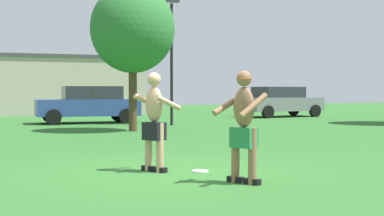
# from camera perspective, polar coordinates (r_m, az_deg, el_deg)

# --- Properties ---
(ground_plane) EXTENTS (80.00, 80.00, 0.00)m
(ground_plane) POSITION_cam_1_polar(r_m,az_deg,el_deg) (9.85, -2.10, -6.49)
(ground_plane) COLOR #2D6628
(player_near) EXTENTS (0.80, 0.70, 1.73)m
(player_near) POSITION_cam_1_polar(r_m,az_deg,el_deg) (9.79, -3.85, -1.12)
(player_near) COLOR black
(player_near) RESTS_ON ground_plane
(player_in_green) EXTENTS (0.79, 0.68, 1.73)m
(player_in_green) POSITION_cam_1_polar(r_m,az_deg,el_deg) (8.56, 5.27, -1.32)
(player_in_green) COLOR black
(player_in_green) RESTS_ON ground_plane
(frisbee) EXTENTS (0.30, 0.30, 0.03)m
(frisbee) POSITION_cam_1_polar(r_m,az_deg,el_deg) (9.82, 0.81, -6.44)
(frisbee) COLOR white
(frisbee) RESTS_ON ground_plane
(car_blue_near_post) EXTENTS (4.38, 2.19, 1.58)m
(car_blue_near_post) POSITION_cam_1_polar(r_m,az_deg,el_deg) (24.38, -10.46, 0.42)
(car_blue_near_post) COLOR #2D478C
(car_blue_near_post) RESTS_ON ground_plane
(car_gray_far_end) EXTENTS (4.46, 2.37, 1.58)m
(car_gray_far_end) POSITION_cam_1_polar(r_m,az_deg,el_deg) (29.85, 9.00, 0.69)
(car_gray_far_end) COLOR slate
(car_gray_far_end) RESTS_ON ground_plane
(lamp_post) EXTENTS (0.60, 0.24, 5.13)m
(lamp_post) POSITION_cam_1_polar(r_m,az_deg,el_deg) (22.60, -2.09, 6.34)
(lamp_post) COLOR black
(lamp_post) RESTS_ON ground_plane
(outbuilding_behind_lot) EXTENTS (13.86, 4.67, 3.40)m
(outbuilding_behind_lot) POSITION_cam_1_polar(r_m,az_deg,el_deg) (33.80, -16.66, 2.26)
(outbuilding_behind_lot) COLOR #B2A893
(outbuilding_behind_lot) RESTS_ON ground_plane
(tree_right_field) EXTENTS (2.90, 2.90, 5.06)m
(tree_right_field) POSITION_cam_1_polar(r_m,az_deg,el_deg) (19.50, -6.06, 7.99)
(tree_right_field) COLOR #4C3823
(tree_right_field) RESTS_ON ground_plane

